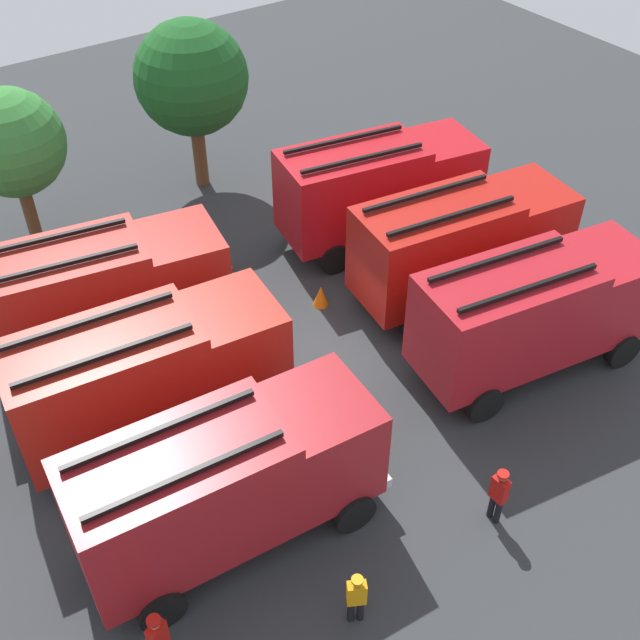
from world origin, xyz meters
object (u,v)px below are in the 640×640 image
at_px(fire_truck_1, 534,310).
at_px(firefighter_1, 412,153).
at_px(firefighter_0, 159,639).
at_px(firefighter_4, 498,494).
at_px(fire_truck_3, 462,242).
at_px(fire_truck_0, 226,481).
at_px(fire_truck_4, 102,290).
at_px(tree_1, 191,78).
at_px(fire_truck_5, 379,186).
at_px(traffic_cone_1, 225,260).
at_px(traffic_cone_0, 234,458).
at_px(fire_truck_2, 148,372).
at_px(traffic_cone_2, 321,296).
at_px(firefighter_2, 372,165).
at_px(firefighter_3, 356,597).
at_px(tree_0, 10,143).

height_order(fire_truck_1, firefighter_1, fire_truck_1).
bearing_deg(firefighter_0, firefighter_4, 54.20).
height_order(fire_truck_1, fire_truck_3, same).
xyz_separation_m(fire_truck_0, firefighter_4, (5.51, -3.19, -1.17)).
relative_size(fire_truck_4, firefighter_1, 4.32).
distance_m(fire_truck_1, tree_1, 15.06).
bearing_deg(firefighter_4, fire_truck_5, -116.94).
bearing_deg(fire_truck_3, tree_1, 115.33).
bearing_deg(tree_1, traffic_cone_1, -110.62).
xyz_separation_m(fire_truck_1, traffic_cone_0, (-8.93, 1.56, -1.80)).
bearing_deg(traffic_cone_0, firefighter_0, -136.02).
xyz_separation_m(fire_truck_1, fire_truck_2, (-9.95, 3.90, 0.00)).
distance_m(fire_truck_4, traffic_cone_2, 6.84).
bearing_deg(firefighter_0, fire_truck_3, 86.48).
xyz_separation_m(fire_truck_0, fire_truck_5, (10.53, 7.95, 0.00)).
height_order(firefighter_2, traffic_cone_1, firefighter_2).
bearing_deg(fire_truck_0, tree_1, 68.59).
relative_size(firefighter_3, firefighter_4, 0.92).
height_order(fire_truck_0, traffic_cone_2, fire_truck_0).
bearing_deg(fire_truck_1, fire_truck_4, 149.80).
bearing_deg(fire_truck_2, fire_truck_0, -84.70).
height_order(fire_truck_4, firefighter_2, fire_truck_4).
xyz_separation_m(fire_truck_0, traffic_cone_2, (6.72, 5.98, -1.78)).
bearing_deg(fire_truck_5, tree_1, 125.91).
xyz_separation_m(fire_truck_1, firefighter_1, (4.39, 10.42, -1.17)).
bearing_deg(fire_truck_3, fire_truck_4, 165.83).
bearing_deg(tree_0, traffic_cone_0, -87.20).
height_order(fire_truck_4, fire_truck_5, same).
height_order(fire_truck_4, traffic_cone_2, fire_truck_4).
relative_size(fire_truck_2, firefighter_4, 4.23).
height_order(fire_truck_4, firefighter_0, fire_truck_4).
relative_size(tree_0, tree_1, 0.87).
distance_m(fire_truck_2, firefighter_1, 15.80).
xyz_separation_m(firefighter_1, traffic_cone_0, (-13.32, -8.86, -0.62)).
xyz_separation_m(fire_truck_2, firefighter_1, (14.34, 6.53, -1.17)).
height_order(firefighter_4, traffic_cone_0, firefighter_4).
bearing_deg(fire_truck_3, firefighter_4, -117.94).
bearing_deg(fire_truck_0, firefighter_4, -25.73).
height_order(fire_truck_4, tree_0, tree_0).
relative_size(fire_truck_3, fire_truck_4, 0.99).
relative_size(firefighter_1, firefighter_4, 0.99).
distance_m(tree_0, traffic_cone_1, 7.99).
relative_size(fire_truck_2, fire_truck_4, 0.99).
relative_size(fire_truck_5, firefighter_1, 4.32).
bearing_deg(fire_truck_0, fire_truck_3, 24.35).
xyz_separation_m(fire_truck_5, tree_0, (-10.10, 6.97, 1.64)).
xyz_separation_m(fire_truck_3, firefighter_4, (-5.11, -7.05, -1.17)).
relative_size(fire_truck_1, tree_0, 1.33).
height_order(fire_truck_4, firefighter_3, fire_truck_4).
distance_m(firefighter_2, firefighter_3, 18.27).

